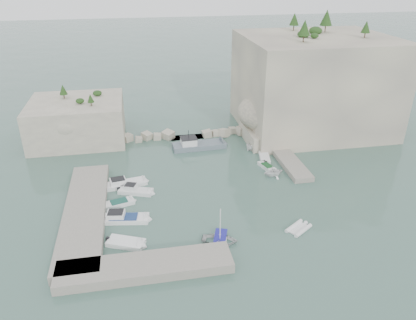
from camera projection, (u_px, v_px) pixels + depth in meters
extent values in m
plane|color=#45685C|center=(216.00, 199.00, 54.61)|extent=(400.00, 400.00, 0.00)
cube|color=beige|center=(313.00, 84.00, 74.93)|extent=(26.00, 22.00, 17.00)
cube|color=beige|center=(267.00, 134.00, 72.07)|extent=(8.00, 10.00, 2.50)
cube|color=beige|center=(78.00, 120.00, 71.84)|extent=(16.00, 14.00, 7.00)
cube|color=#9E9689|center=(85.00, 213.00, 50.69)|extent=(5.00, 24.00, 1.10)
cube|color=#9E9689|center=(145.00, 267.00, 41.69)|extent=(18.00, 4.00, 1.10)
cube|color=#9E9689|center=(285.00, 157.00, 65.47)|extent=(3.00, 16.00, 0.80)
cube|color=beige|center=(187.00, 134.00, 73.55)|extent=(28.00, 3.00, 1.40)
imported|color=white|center=(220.00, 242.00, 46.27)|extent=(4.86, 4.11, 0.86)
imported|color=white|center=(273.00, 176.00, 60.60)|extent=(3.35, 2.98, 1.62)
imported|color=white|center=(256.00, 149.00, 69.09)|extent=(4.14, 2.32, 1.51)
cylinder|color=white|center=(220.00, 224.00, 45.16)|extent=(0.10, 0.10, 4.20)
cone|color=#1E4219|center=(305.00, 28.00, 64.95)|extent=(1.96, 1.96, 2.45)
cone|color=#1E4219|center=(327.00, 17.00, 74.06)|extent=(2.24, 2.24, 2.80)
cone|color=#1E4219|center=(366.00, 27.00, 68.88)|extent=(1.57, 1.57, 1.96)
cone|color=#1E4219|center=(294.00, 19.00, 76.11)|extent=(1.79, 1.79, 2.24)
cone|color=#1E4219|center=(63.00, 90.00, 71.02)|extent=(1.40, 1.40, 1.75)
cone|color=#1E4219|center=(90.00, 98.00, 67.57)|extent=(1.12, 1.12, 1.40)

